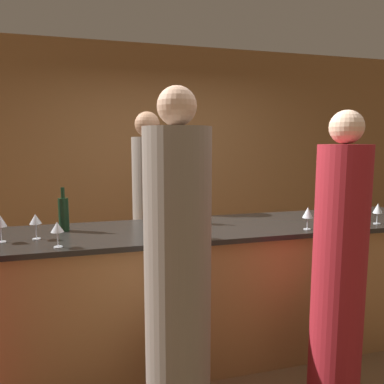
# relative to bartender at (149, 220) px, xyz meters

# --- Properties ---
(ground_plane) EXTENTS (14.00, 14.00, 0.00)m
(ground_plane) POSITION_rel_bartender_xyz_m (0.38, -0.77, -0.90)
(ground_plane) COLOR brown
(back_wall) EXTENTS (8.00, 0.06, 2.80)m
(back_wall) POSITION_rel_bartender_xyz_m (0.38, 1.31, 0.50)
(back_wall) COLOR olive
(back_wall) RESTS_ON ground_plane
(bar_counter) EXTENTS (3.64, 0.78, 1.00)m
(bar_counter) POSITION_rel_bartender_xyz_m (0.38, -0.77, -0.40)
(bar_counter) COLOR #B27F4C
(bar_counter) RESTS_ON ground_plane
(bartender) EXTENTS (0.29, 0.29, 1.89)m
(bartender) POSITION_rel_bartender_xyz_m (0.00, 0.00, 0.00)
(bartender) COLOR gray
(bartender) RESTS_ON ground_plane
(guest_0) EXTENTS (0.31, 0.31, 1.80)m
(guest_0) POSITION_rel_bartender_xyz_m (0.91, -1.52, -0.06)
(guest_0) COLOR maroon
(guest_0) RESTS_ON ground_plane
(guest_1) EXTENTS (0.35, 0.35, 1.90)m
(guest_1) POSITION_rel_bartender_xyz_m (-0.09, -1.55, -0.02)
(guest_1) COLOR gray
(guest_1) RESTS_ON ground_plane
(wine_bottle_0) EXTENTS (0.07, 0.07, 0.27)m
(wine_bottle_0) POSITION_rel_bartender_xyz_m (0.23, -0.63, 0.20)
(wine_bottle_0) COLOR black
(wine_bottle_0) RESTS_ON bar_counter
(wine_bottle_1) EXTENTS (0.07, 0.07, 0.31)m
(wine_bottle_1) POSITION_rel_bartender_xyz_m (-0.70, -0.64, 0.22)
(wine_bottle_1) COLOR black
(wine_bottle_1) RESTS_ON bar_counter
(wine_glass_0) EXTENTS (0.08, 0.08, 0.16)m
(wine_glass_0) POSITION_rel_bartender_xyz_m (0.99, -1.05, 0.21)
(wine_glass_0) COLOR silver
(wine_glass_0) RESTS_ON bar_counter
(wine_glass_1) EXTENTS (0.07, 0.07, 0.16)m
(wine_glass_1) POSITION_rel_bartender_xyz_m (1.61, -1.03, 0.21)
(wine_glass_1) COLOR silver
(wine_glass_1) RESTS_ON bar_counter
(wine_glass_2) EXTENTS (0.08, 0.08, 0.15)m
(wine_glass_2) POSITION_rel_bartender_xyz_m (-0.71, -1.06, 0.21)
(wine_glass_2) COLOR silver
(wine_glass_2) RESTS_ON bar_counter
(wine_glass_3) EXTENTS (0.08, 0.08, 0.17)m
(wine_glass_3) POSITION_rel_bartender_xyz_m (-1.06, -0.85, 0.22)
(wine_glass_3) COLOR silver
(wine_glass_3) RESTS_ON bar_counter
(wine_glass_4) EXTENTS (0.07, 0.07, 0.14)m
(wine_glass_4) POSITION_rel_bartender_xyz_m (1.52, -0.84, 0.20)
(wine_glass_4) COLOR silver
(wine_glass_4) RESTS_ON bar_counter
(wine_glass_6) EXTENTS (0.07, 0.07, 0.15)m
(wine_glass_6) POSITION_rel_bartender_xyz_m (0.16, -1.09, 0.21)
(wine_glass_6) COLOR silver
(wine_glass_6) RESTS_ON bar_counter
(wine_glass_7) EXTENTS (0.08, 0.08, 0.17)m
(wine_glass_7) POSITION_rel_bartender_xyz_m (-0.86, -0.83, 0.22)
(wine_glass_7) COLOR silver
(wine_glass_7) RESTS_ON bar_counter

